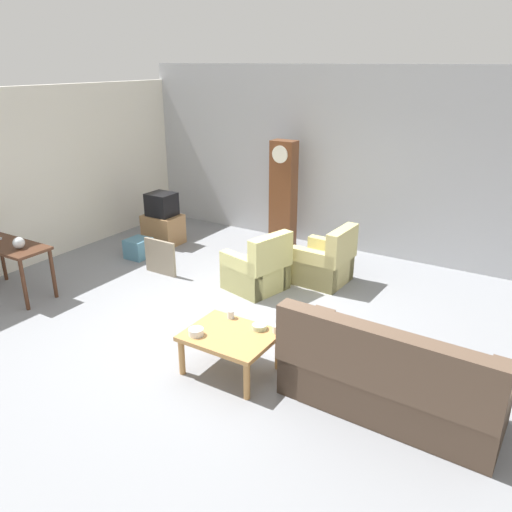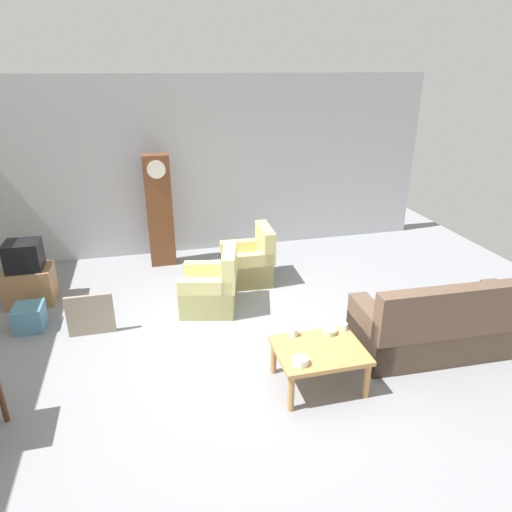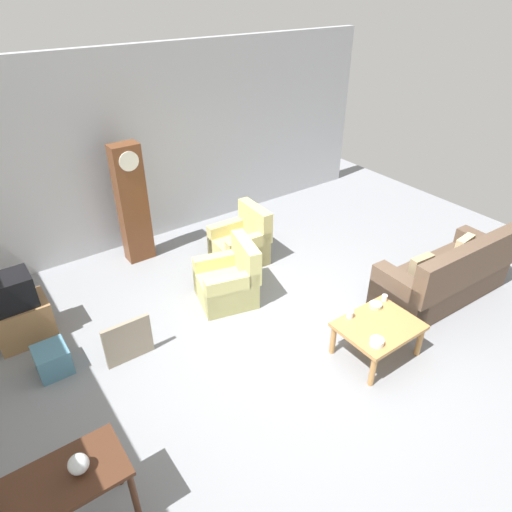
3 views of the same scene
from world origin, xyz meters
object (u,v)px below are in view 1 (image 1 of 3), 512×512
object	(u,v)px
tv_stand_cabinet	(163,229)
bowl_shallow_green	(259,327)
grandfather_clock	(283,195)
glass_dome_cloche	(19,243)
storage_box_blue	(139,248)
bowl_white_stacked	(196,332)
couch_floral	(389,381)
console_table_dark	(9,252)
armchair_olive_far	(325,264)
cup_blue_rimmed	(231,314)
cup_white_porcelain	(276,329)
framed_picture_leaning	(160,257)
tv_crt	(162,204)
coffee_table_wood	(230,339)
armchair_olive_near	(258,270)

from	to	relation	value
tv_stand_cabinet	bowl_shallow_green	xyz separation A→B (m)	(3.71, -2.60, 0.23)
grandfather_clock	glass_dome_cloche	bearing A→B (deg)	-118.06
storage_box_blue	bowl_white_stacked	distance (m)	3.82
couch_floral	console_table_dark	distance (m)	5.57
armchair_olive_far	cup_blue_rimmed	xyz separation A→B (m)	(-0.06, -2.48, 0.21)
cup_white_porcelain	cup_blue_rimmed	size ratio (longest dim) A/B	0.90
console_table_dark	grandfather_clock	distance (m)	4.56
armchair_olive_far	bowl_shallow_green	size ratio (longest dim) A/B	5.60
couch_floral	armchair_olive_far	size ratio (longest dim) A/B	2.31
tv_stand_cabinet	glass_dome_cloche	size ratio (longest dim) A/B	4.15
armchair_olive_far	storage_box_blue	world-z (taller)	armchair_olive_far
tv_stand_cabinet	bowl_shallow_green	size ratio (longest dim) A/B	4.14
framed_picture_leaning	grandfather_clock	bearing A→B (deg)	63.93
couch_floral	cup_blue_rimmed	xyz separation A→B (m)	(-1.90, 0.07, 0.17)
glass_dome_cloche	storage_box_blue	bearing A→B (deg)	84.72
tv_crt	cup_blue_rimmed	distance (m)	4.17
couch_floral	storage_box_blue	xyz separation A→B (m)	(-5.06, 1.81, -0.18)
armchair_olive_far	tv_crt	bearing A→B (deg)	178.82
cup_white_porcelain	tv_stand_cabinet	bearing A→B (deg)	146.59
tv_stand_cabinet	framed_picture_leaning	size ratio (longest dim) A/B	1.13
glass_dome_cloche	bowl_white_stacked	distance (m)	3.28
armchair_olive_far	bowl_white_stacked	xyz separation A→B (m)	(-0.16, -3.01, 0.20)
coffee_table_wood	glass_dome_cloche	bearing A→B (deg)	-179.47
console_table_dark	bowl_shallow_green	bearing A→B (deg)	3.86
couch_floral	bowl_white_stacked	world-z (taller)	couch_floral
coffee_table_wood	armchair_olive_far	bearing A→B (deg)	92.78
armchair_olive_far	cup_blue_rimmed	size ratio (longest dim) A/B	9.78
console_table_dark	tv_crt	distance (m)	2.90
bowl_shallow_green	bowl_white_stacked	bearing A→B (deg)	-137.28
grandfather_clock	bowl_shallow_green	size ratio (longest dim) A/B	11.90
cup_blue_rimmed	armchair_olive_near	bearing A→B (deg)	111.83
coffee_table_wood	framed_picture_leaning	bearing A→B (deg)	146.15
glass_dome_cloche	bowl_shallow_green	bearing A→B (deg)	4.42
couch_floral	bowl_shallow_green	bearing A→B (deg)	179.04
couch_floral	bowl_white_stacked	bearing A→B (deg)	-167.31
grandfather_clock	tv_stand_cabinet	bearing A→B (deg)	-153.51
cup_white_porcelain	cup_blue_rimmed	xyz separation A→B (m)	(-0.61, 0.02, 0.00)
coffee_table_wood	bowl_white_stacked	size ratio (longest dim) A/B	5.85
armchair_olive_far	framed_picture_leaning	size ratio (longest dim) A/B	1.53
couch_floral	tv_crt	size ratio (longest dim) A/B	4.43
cup_blue_rimmed	couch_floral	bearing A→B (deg)	-2.15
armchair_olive_far	grandfather_clock	distance (m)	1.84
tv_crt	coffee_table_wood	bearing A→B (deg)	-39.33
tv_crt	storage_box_blue	distance (m)	1.01
couch_floral	tv_crt	world-z (taller)	couch_floral
framed_picture_leaning	bowl_shallow_green	world-z (taller)	framed_picture_leaning
framed_picture_leaning	cup_blue_rimmed	size ratio (longest dim) A/B	6.38
storage_box_blue	armchair_olive_near	bearing A→B (deg)	-0.86
tv_stand_cabinet	grandfather_clock	bearing A→B (deg)	26.49
console_table_dark	cup_blue_rimmed	world-z (taller)	console_table_dark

